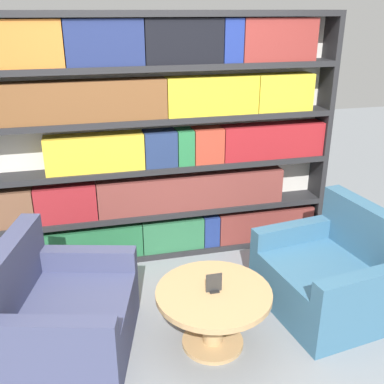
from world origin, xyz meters
The scene contains 6 objects.
ground_plane centered at (0.00, 0.00, 0.00)m, with size 14.00×14.00×0.00m, color gray.
bookshelf centered at (0.01, 1.44, 1.10)m, with size 3.26×0.30×2.18m.
armchair_left centered at (-0.87, 0.27, 0.27)m, with size 1.04×1.12×0.81m.
armchair_right centered at (1.15, 0.27, 0.27)m, with size 0.95×1.04×0.81m.
coffee_table centered at (0.14, 0.07, 0.31)m, with size 0.79×0.79×0.44m.
table_sign centered at (0.14, 0.07, 0.49)m, with size 0.11×0.06×0.13m.
Camera 1 is at (-0.61, -2.35, 2.20)m, focal length 42.00 mm.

